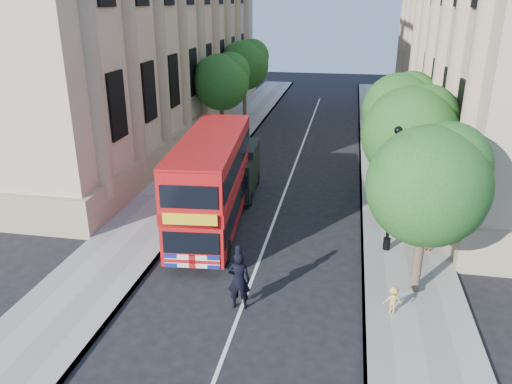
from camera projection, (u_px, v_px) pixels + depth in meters
The scene contains 16 objects.
ground at pixel (235, 325), 15.91m from camera, with size 120.00×120.00×0.00m, color black.
pavement_right at pixel (397, 214), 24.06m from camera, with size 3.50×80.00×0.12m, color gray.
pavement_left at pixel (171, 197), 26.05m from camera, with size 3.50×80.00×0.12m, color gray.
building_left at pixel (125, 10), 37.07m from camera, with size 12.00×38.00×18.00m, color tan.
tree_right_near at pixel (430, 180), 16.16m from camera, with size 4.00×4.00×6.08m.
tree_right_mid at pixel (412, 130), 21.59m from camera, with size 4.20×4.20×6.37m.
tree_right_far at pixel (400, 106), 27.14m from camera, with size 4.00×4.00×6.15m.
tree_left_far at pixel (222, 79), 35.55m from camera, with size 4.00×4.00×6.30m.
tree_left_back at pixel (245, 62), 42.79m from camera, with size 4.20×4.20×6.65m.
lamp_post at pixel (392, 195), 19.65m from camera, with size 0.32×0.32×5.16m.
double_decker_bus at pixel (212, 180), 21.92m from camera, with size 3.18×9.17×4.15m.
box_van at pixel (238, 172), 26.22m from camera, with size 2.11×4.61×2.57m.
police_constable at pixel (239, 280), 16.47m from camera, with size 0.75×0.49×2.07m, color black.
woman_pedestrian at pixel (392, 220), 21.40m from camera, with size 0.71×0.55×1.46m, color silver.
child_a at pixel (429, 239), 20.18m from camera, with size 0.61×0.25×1.04m, color orange.
child_b at pixel (393, 300), 16.19m from camera, with size 0.61×0.35×0.94m, color gold.
Camera 1 is at (3.12, -12.97, 9.67)m, focal length 35.00 mm.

